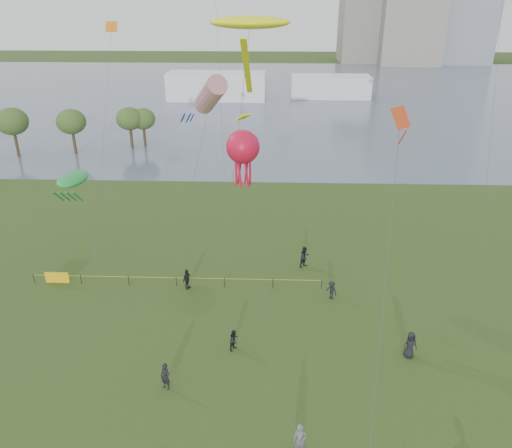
{
  "coord_description": "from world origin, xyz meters",
  "views": [
    {
      "loc": [
        1.09,
        -20.35,
        22.07
      ],
      "look_at": [
        0.0,
        10.0,
        8.0
      ],
      "focal_mm": 35.0,
      "sensor_mm": 36.0,
      "label": 1
    }
  ],
  "objects_px": {
    "fence": "(103,278)",
    "kite_stingray": "(250,23)",
    "kite_octopus": "(243,148)",
    "kite_flyer": "(300,440)"
  },
  "relations": [
    {
      "from": "kite_stingray",
      "to": "kite_octopus",
      "type": "relative_size",
      "value": 1.54
    },
    {
      "from": "fence",
      "to": "kite_stingray",
      "type": "xyz_separation_m",
      "value": [
        12.31,
        0.34,
        19.71
      ]
    },
    {
      "from": "kite_stingray",
      "to": "kite_octopus",
      "type": "xyz_separation_m",
      "value": [
        -0.47,
        -1.38,
        -8.1
      ]
    },
    {
      "from": "kite_flyer",
      "to": "kite_stingray",
      "type": "distance_m",
      "value": 25.72
    },
    {
      "from": "fence",
      "to": "kite_stingray",
      "type": "relative_size",
      "value": 1.16
    },
    {
      "from": "kite_flyer",
      "to": "kite_stingray",
      "type": "xyz_separation_m",
      "value": [
        -3.3,
        16.67,
        19.3
      ]
    },
    {
      "from": "kite_stingray",
      "to": "fence",
      "type": "bearing_deg",
      "value": 172.89
    },
    {
      "from": "kite_octopus",
      "to": "kite_stingray",
      "type": "bearing_deg",
      "value": 60.36
    },
    {
      "from": "kite_stingray",
      "to": "kite_octopus",
      "type": "distance_m",
      "value": 8.23
    },
    {
      "from": "fence",
      "to": "kite_octopus",
      "type": "relative_size",
      "value": 1.79
    }
  ]
}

